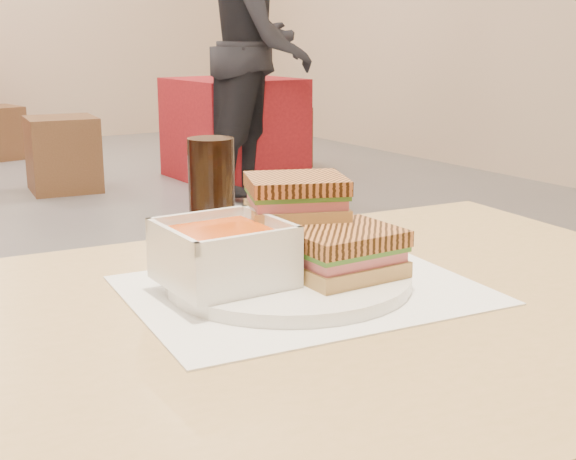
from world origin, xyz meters
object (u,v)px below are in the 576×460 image
main_table (231,424)px  cola_glass (212,187)px  bg_table_1 (234,128)px  bg_chair_1l (63,154)px  bg_chair_1r (275,137)px  plate (289,279)px  soup_bowl (223,256)px  panini_lower (344,252)px  patron_b (264,47)px

main_table → cola_glass: bearing=65.5°
bg_table_1 → bg_chair_1l: 1.22m
bg_chair_1r → plate: bearing=-121.3°
soup_bowl → bg_table_1: (2.32, 4.25, -0.44)m
bg_chair_1r → bg_chair_1l: bearing=-178.7°
panini_lower → bg_chair_1r: size_ratio=0.25×
main_table → bg_chair_1l: 4.65m
cola_glass → bg_chair_1l: bearing=76.5°
main_table → cola_glass: cola_glass is taller
plate → bg_table_1: (2.24, 4.26, -0.40)m
cola_glass → panini_lower: bearing=-87.1°
plate → cola_glass: cola_glass is taller
main_table → bg_chair_1r: (2.83, 4.53, -0.40)m
panini_lower → cola_glass: size_ratio=0.85×
panini_lower → bg_chair_1l: panini_lower is taller
plate → bg_table_1: bearing=62.3°
panini_lower → bg_chair_1l: size_ratio=0.25×
plate → patron_b: bearing=59.7°
patron_b → main_table: bearing=-121.2°
plate → bg_chair_1r: plate is taller
panini_lower → bg_chair_1l: (0.99, 4.46, -0.55)m
cola_glass → bg_table_1: size_ratio=0.17×
panini_lower → patron_b: (2.11, 3.73, 0.14)m
bg_chair_1l → patron_b: 1.51m
plate → patron_b: (2.16, 3.69, 0.18)m
panini_lower → patron_b: 4.29m
bg_chair_1r → patron_b: patron_b is taller
soup_bowl → main_table: bearing=-114.7°
plate → bg_table_1: size_ratio=0.34×
soup_bowl → bg_chair_1l: (1.11, 4.41, -0.55)m
plate → panini_lower: (0.05, -0.04, 0.03)m
bg_chair_1l → patron_b: (1.13, -0.73, 0.69)m
bg_table_1 → bg_chair_1l: size_ratio=1.70×
main_table → panini_lower: (0.16, 0.02, 0.16)m
soup_bowl → bg_chair_1l: 4.59m
main_table → soup_bowl: 0.18m
plate → cola_glass: size_ratio=2.00×
main_table → patron_b: patron_b is taller
cola_glass → bg_table_1: (2.20, 4.00, -0.47)m
soup_bowl → plate: bearing=-6.8°
bg_table_1 → soup_bowl: bearing=-118.6°
plate → bg_table_1: 4.82m
cola_glass → main_table: bearing=-114.5°
main_table → plate: (0.11, 0.06, 0.12)m
bg_table_1 → bg_chair_1l: (-1.20, 0.17, -0.11)m
panini_lower → bg_chair_1l: 4.61m
soup_bowl → bg_chair_1r: soup_bowl is taller
bg_chair_1l → cola_glass: bearing=-103.5°
bg_table_1 → patron_b: patron_b is taller
cola_glass → bg_chair_1l: cola_glass is taller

